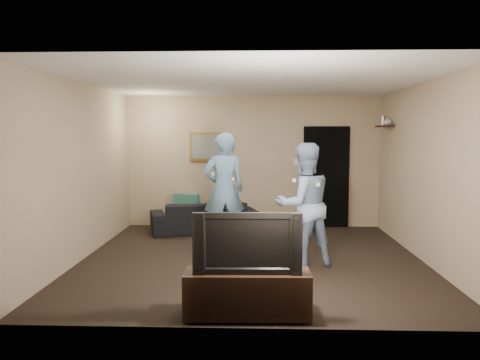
{
  "coord_description": "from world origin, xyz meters",
  "views": [
    {
      "loc": [
        0.06,
        -6.81,
        1.85
      ],
      "look_at": [
        -0.18,
        0.3,
        1.15
      ],
      "focal_mm": 35.0,
      "sensor_mm": 36.0,
      "label": 1
    }
  ],
  "objects_px": {
    "wii_player_left": "(224,189)",
    "television": "(247,241)",
    "sofa": "(204,216)",
    "tv_console": "(247,293)",
    "wii_player_right": "(304,205)"
  },
  "relations": [
    {
      "from": "tv_console",
      "to": "television",
      "type": "bearing_deg",
      "value": 0.0
    },
    {
      "from": "tv_console",
      "to": "television",
      "type": "distance_m",
      "value": 0.53
    },
    {
      "from": "sofa",
      "to": "tv_console",
      "type": "bearing_deg",
      "value": 85.52
    },
    {
      "from": "sofa",
      "to": "wii_player_left",
      "type": "bearing_deg",
      "value": 95.91
    },
    {
      "from": "television",
      "to": "wii_player_left",
      "type": "relative_size",
      "value": 0.57
    },
    {
      "from": "tv_console",
      "to": "wii_player_right",
      "type": "bearing_deg",
      "value": 67.27
    },
    {
      "from": "tv_console",
      "to": "television",
      "type": "xyz_separation_m",
      "value": [
        0.0,
        0.0,
        0.53
      ]
    },
    {
      "from": "television",
      "to": "wii_player_right",
      "type": "height_order",
      "value": "wii_player_right"
    },
    {
      "from": "sofa",
      "to": "wii_player_left",
      "type": "relative_size",
      "value": 1.05
    },
    {
      "from": "tv_console",
      "to": "wii_player_left",
      "type": "height_order",
      "value": "wii_player_left"
    },
    {
      "from": "television",
      "to": "sofa",
      "type": "bearing_deg",
      "value": 101.05
    },
    {
      "from": "tv_console",
      "to": "television",
      "type": "relative_size",
      "value": 1.18
    },
    {
      "from": "television",
      "to": "wii_player_left",
      "type": "height_order",
      "value": "wii_player_left"
    },
    {
      "from": "wii_player_left",
      "to": "television",
      "type": "bearing_deg",
      "value": -81.75
    },
    {
      "from": "tv_console",
      "to": "wii_player_left",
      "type": "relative_size",
      "value": 0.67
    }
  ]
}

